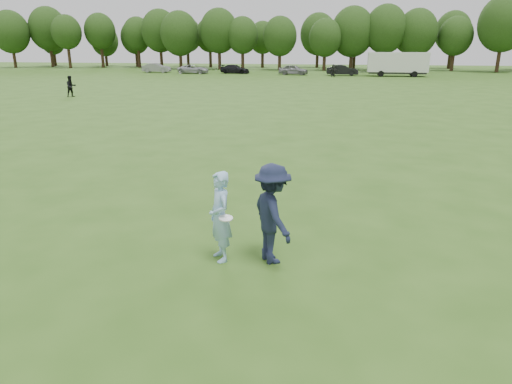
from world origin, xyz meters
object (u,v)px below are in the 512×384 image
player_far_a (71,86)px  cargo_trailer (398,63)px  defender (273,214)px  player_far_d (333,71)px  thrower (220,217)px  car_c (194,69)px  car_f (342,70)px  car_d (235,69)px  car_b (157,68)px  car_e (293,70)px

player_far_a → cargo_trailer: size_ratio=0.19×
player_far_a → defender: bearing=-104.3°
player_far_d → cargo_trailer: cargo_trailer is taller
thrower → car_c: 64.03m
cargo_trailer → car_f: bearing=177.3°
player_far_a → car_d: player_far_a is taller
player_far_d → car_d: size_ratio=0.37×
car_b → car_c: bearing=-104.4°
cargo_trailer → car_c: bearing=178.1°
thrower → car_f: thrower is taller
car_b → car_e: car_e is taller
player_far_a → car_c: size_ratio=0.36×
car_c → car_d: bearing=-78.1°
thrower → car_e: thrower is taller
player_far_a → player_far_d: player_far_a is taller
player_far_a → player_far_d: size_ratio=1.03×
car_c → player_far_d: bearing=-100.1°
car_b → player_far_d: bearing=-103.6°
player_far_a → car_d: (5.53, 34.98, -0.20)m
car_b → car_f: size_ratio=0.98×
defender → cargo_trailer: size_ratio=0.22×
player_far_a → car_e: player_far_a is taller
car_b → car_e: (21.80, -1.63, 0.01)m
car_f → thrower: bearing=177.2°
player_far_a → car_f: (21.68, 33.03, -0.12)m
car_f → player_far_d: bearing=158.1°
thrower → cargo_trailer: (9.00, 59.59, 0.87)m
car_b → car_f: bearing=-97.1°
car_c → car_e: 15.30m
car_b → car_c: car_b is taller
player_far_a → car_e: (14.66, 33.32, -0.13)m
thrower → player_far_a: (-20.09, 26.92, -0.04)m
car_e → cargo_trailer: 14.48m
player_far_a → car_d: 35.42m
car_b → cargo_trailer: (36.23, -2.27, 1.06)m
defender → player_far_d: defender is taller
car_f → player_far_a: bearing=145.5°
defender → cargo_trailer: (7.99, 59.47, 0.79)m
defender → car_f: bearing=-33.7°
car_f → defender: bearing=178.2°
car_f → car_b: bearing=84.9°
car_d → defender: bearing=-159.0°
player_far_d → cargo_trailer: (8.59, 2.75, 0.94)m
player_far_a → player_far_d: 36.28m
car_c → car_e: bearing=-91.4°
player_far_a → car_b: 35.67m
car_c → car_b: bearing=78.8°
player_far_a → car_e: bearing=13.7°
defender → car_c: bearing=-13.4°
car_c → cargo_trailer: bearing=-92.0°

